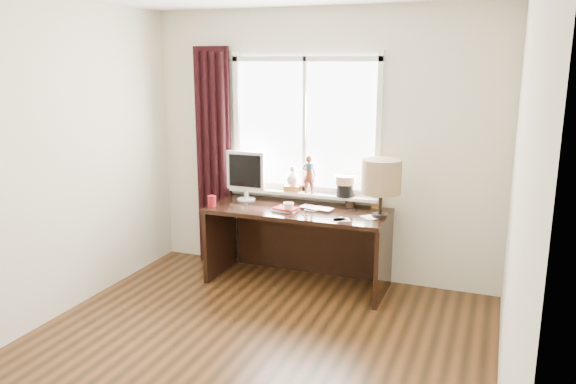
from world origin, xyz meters
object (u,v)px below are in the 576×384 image
at_px(laptop, 317,209).
at_px(red_cup, 212,201).
at_px(desk, 301,231).
at_px(mug, 289,207).
at_px(monitor, 246,173).
at_px(table_lamp, 381,177).

xyz_separation_m(laptop, red_cup, (-0.98, -0.24, 0.04)).
relative_size(laptop, desk, 0.19).
distance_m(mug, monitor, 0.67).
bearing_deg(desk, table_lamp, -7.28).
xyz_separation_m(mug, desk, (0.03, 0.25, -0.29)).
xyz_separation_m(mug, monitor, (-0.56, 0.29, 0.23)).
relative_size(red_cup, desk, 0.06).
bearing_deg(desk, laptop, -20.41).
bearing_deg(mug, red_cup, -175.90).
bearing_deg(monitor, red_cup, -120.40).
xyz_separation_m(red_cup, desk, (0.80, 0.30, -0.30)).
bearing_deg(monitor, table_lamp, -5.71).
distance_m(red_cup, desk, 0.90).
bearing_deg(red_cup, desk, 20.86).
bearing_deg(mug, laptop, 40.48).
height_order(desk, monitor, monitor).
height_order(mug, desk, mug).
relative_size(red_cup, monitor, 0.21).
xyz_separation_m(laptop, desk, (-0.18, 0.07, -0.26)).
relative_size(mug, desk, 0.06).
relative_size(mug, red_cup, 0.95).
height_order(laptop, mug, mug).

